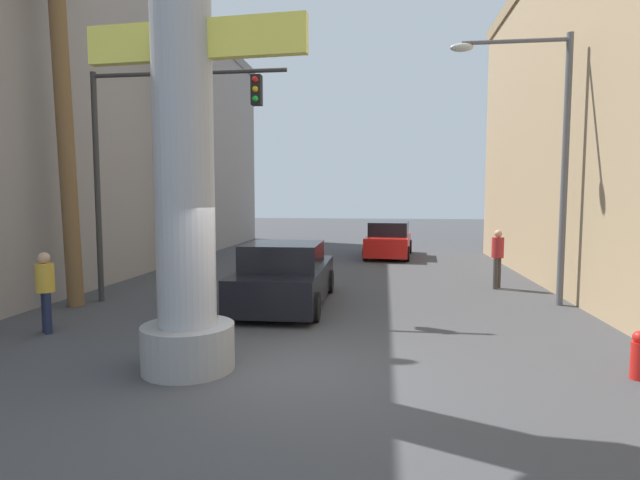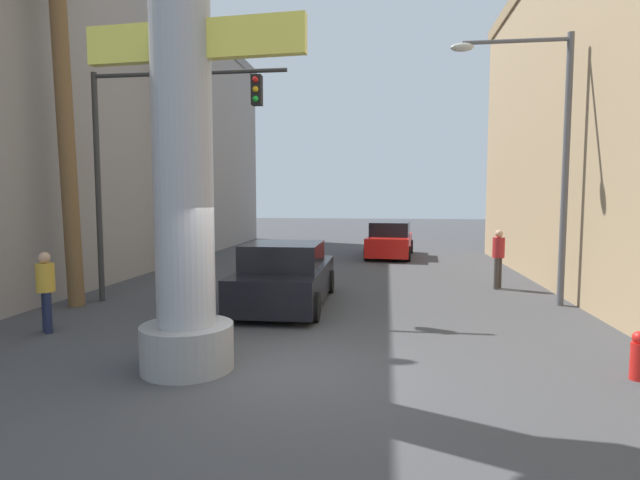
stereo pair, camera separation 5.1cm
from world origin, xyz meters
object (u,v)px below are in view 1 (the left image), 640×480
at_px(palm_tree_mid_left, 181,127).
at_px(pedestrian_curb_left, 45,286).
at_px(street_lamp, 545,140).
at_px(traffic_light_mast, 153,140).
at_px(car_far, 389,240).
at_px(pedestrian_mid_right, 498,254).
at_px(neon_sign_pole, 182,66).
at_px(palm_tree_near_left, 62,71).
at_px(fire_hydrant, 639,355).
at_px(car_lead, 285,277).

bearing_deg(palm_tree_mid_left, pedestrian_curb_left, -84.30).
bearing_deg(street_lamp, traffic_light_mast, -173.88).
relative_size(palm_tree_mid_left, pedestrian_curb_left, 5.33).
height_order(traffic_light_mast, pedestrian_curb_left, traffic_light_mast).
height_order(car_far, pedestrian_curb_left, pedestrian_curb_left).
xyz_separation_m(pedestrian_curb_left, pedestrian_mid_right, (9.80, 6.04, 0.08)).
xyz_separation_m(neon_sign_pole, palm_tree_mid_left, (-4.45, 10.53, 0.65)).
bearing_deg(street_lamp, palm_tree_near_left, -171.56).
bearing_deg(palm_tree_near_left, car_far, 55.52).
height_order(neon_sign_pole, street_lamp, neon_sign_pole).
bearing_deg(neon_sign_pole, traffic_light_mast, 120.31).
distance_m(palm_tree_near_left, palm_tree_mid_left, 6.66).
xyz_separation_m(pedestrian_mid_right, fire_hydrant, (0.44, -7.24, -0.65)).
bearing_deg(car_lead, pedestrian_mid_right, 27.73).
height_order(neon_sign_pole, traffic_light_mast, neon_sign_pole).
bearing_deg(pedestrian_curb_left, pedestrian_mid_right, 31.65).
distance_m(traffic_light_mast, palm_tree_near_left, 2.53).
relative_size(palm_tree_near_left, palm_tree_mid_left, 1.06).
bearing_deg(pedestrian_mid_right, neon_sign_pole, -129.15).
bearing_deg(traffic_light_mast, palm_tree_near_left, -160.42).
bearing_deg(palm_tree_near_left, neon_sign_pole, -40.54).
bearing_deg(fire_hydrant, pedestrian_mid_right, 93.45).
relative_size(traffic_light_mast, pedestrian_mid_right, 3.34).
xyz_separation_m(car_lead, pedestrian_curb_left, (-4.14, -3.07, 0.22)).
xyz_separation_m(traffic_light_mast, palm_tree_near_left, (-1.88, -0.67, 1.56)).
xyz_separation_m(traffic_light_mast, palm_tree_mid_left, (-1.79, 5.98, 1.18)).
relative_size(street_lamp, fire_hydrant, 9.05).
bearing_deg(palm_tree_near_left, fire_hydrant, -17.14).
bearing_deg(pedestrian_mid_right, car_lead, -152.27).
height_order(car_lead, palm_tree_near_left, palm_tree_near_left).
bearing_deg(pedestrian_mid_right, street_lamp, -75.41).
distance_m(car_far, pedestrian_curb_left, 15.10).
distance_m(palm_tree_mid_left, pedestrian_curb_left, 9.92).
height_order(street_lamp, fire_hydrant, street_lamp).
relative_size(car_lead, palm_tree_near_left, 0.52).
bearing_deg(car_lead, car_far, 75.97).
relative_size(car_far, palm_tree_near_left, 0.51).
distance_m(neon_sign_pole, pedestrian_curb_left, 5.35).
bearing_deg(traffic_light_mast, street_lamp, 6.12).
relative_size(traffic_light_mast, palm_tree_mid_left, 0.68).
distance_m(street_lamp, traffic_light_mast, 9.50).
xyz_separation_m(car_far, pedestrian_mid_right, (3.05, -7.46, 0.27)).
bearing_deg(car_lead, palm_tree_mid_left, 130.77).
height_order(street_lamp, pedestrian_curb_left, street_lamp).
bearing_deg(palm_tree_mid_left, fire_hydrant, -42.26).
xyz_separation_m(pedestrian_curb_left, fire_hydrant, (10.23, -1.20, -0.57)).
height_order(palm_tree_mid_left, pedestrian_mid_right, palm_tree_mid_left).
bearing_deg(traffic_light_mast, palm_tree_mid_left, 106.66).
relative_size(pedestrian_curb_left, fire_hydrant, 2.21).
bearing_deg(car_lead, pedestrian_curb_left, -143.49).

